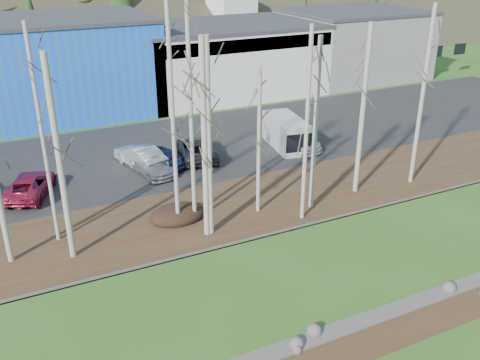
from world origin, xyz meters
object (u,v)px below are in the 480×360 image
car_5 (140,156)px  car_7 (294,139)px  van_white (287,133)px  car_3 (151,164)px  car_6 (197,149)px  car_2 (30,185)px  car_4 (164,157)px

car_5 → car_7: bearing=156.4°
car_5 → van_white: van_white is taller
car_3 → car_6: size_ratio=0.84×
car_3 → car_7: 10.85m
car_2 → car_4: car_2 is taller
car_2 → car_5: bearing=-144.7°
car_7 → car_3: bearing=165.2°
car_5 → car_6: car_5 is taller
car_6 → car_3: bearing=28.6°
car_3 → car_4: size_ratio=1.17×
car_3 → car_5: size_ratio=0.96×
car_2 → car_6: 11.28m
car_2 → car_4: 8.75m
car_2 → car_3: car_2 is taller
car_3 → car_7: car_7 is taller
car_4 → car_6: (2.50, 0.35, 0.08)m
car_2 → car_6: bearing=-150.3°
car_3 → van_white: bearing=-7.4°
car_3 → van_white: 10.56m
car_2 → car_5: (7.25, 1.50, 0.09)m
car_2 → van_white: (18.07, 0.37, 0.42)m
van_white → car_6: bearing=-177.7°
car_5 → car_7: size_ratio=0.97×
car_2 → van_white: bearing=-155.2°
car_6 → van_white: van_white is taller
car_7 → car_6: bearing=156.2°
car_4 → car_5: (-1.46, 0.65, 0.11)m
car_3 → car_5: car_5 is taller
car_3 → car_6: bearing=7.4°
car_7 → van_white: bearing=109.0°
van_white → car_5: bearing=-176.7°
car_6 → car_7: car_6 is taller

